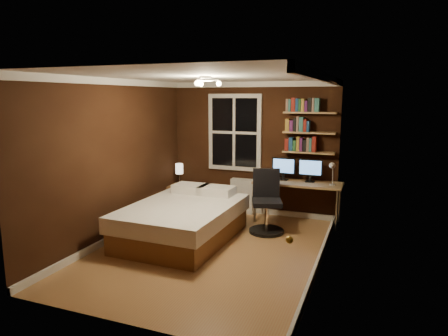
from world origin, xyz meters
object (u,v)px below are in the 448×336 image
(monitor_right, at_px, (310,171))
(desk_lamp, at_px, (332,174))
(nightstand, at_px, (180,198))
(radiator, at_px, (242,196))
(bed, at_px, (183,220))
(office_chair, at_px, (266,208))
(monitor_left, at_px, (284,169))
(bedside_lamp, at_px, (179,175))
(desk, at_px, (298,185))

(monitor_right, height_order, desk_lamp, desk_lamp)
(nightstand, height_order, monitor_right, monitor_right)
(radiator, bearing_deg, desk_lamp, -10.84)
(bed, height_order, monitor_right, monitor_right)
(radiator, relative_size, monitor_right, 1.58)
(bed, relative_size, nightstand, 4.26)
(monitor_right, bearing_deg, desk_lamp, -27.79)
(nightstand, height_order, office_chair, office_chair)
(nightstand, distance_m, monitor_right, 2.62)
(radiator, xyz_separation_m, monitor_left, (0.82, -0.11, 0.60))
(nightstand, relative_size, radiator, 0.74)
(bed, distance_m, bedside_lamp, 1.73)
(monitor_left, distance_m, monitor_right, 0.48)
(monitor_left, bearing_deg, office_chair, -97.15)
(monitor_left, bearing_deg, nightstand, -176.38)
(radiator, bearing_deg, monitor_left, -7.97)
(desk, bearing_deg, monitor_left, 164.49)
(radiator, distance_m, monitor_right, 1.43)
(radiator, bearing_deg, bedside_lamp, -168.80)
(radiator, bearing_deg, nightstand, -168.80)
(monitor_left, xyz_separation_m, desk_lamp, (0.88, -0.21, 0.02))
(nightstand, bearing_deg, monitor_right, -1.41)
(desk_lamp, bearing_deg, bedside_lamp, 178.42)
(radiator, distance_m, desk_lamp, 1.83)
(bedside_lamp, height_order, radiator, bedside_lamp)
(bedside_lamp, relative_size, monitor_right, 1.03)
(bedside_lamp, height_order, desk, bedside_lamp)
(desk, bearing_deg, radiator, 170.07)
(bed, distance_m, radiator, 1.76)
(nightstand, bearing_deg, radiator, 6.86)
(monitor_left, xyz_separation_m, monitor_right, (0.48, 0.00, 0.00))
(bed, bearing_deg, nightstand, 120.38)
(bed, height_order, bedside_lamp, bedside_lamp)
(monitor_right, bearing_deg, bedside_lamp, -177.07)
(bedside_lamp, relative_size, monitor_left, 1.03)
(nightstand, relative_size, desk_lamp, 1.13)
(bed, relative_size, desk_lamp, 4.82)
(radiator, xyz_separation_m, desk_lamp, (1.69, -0.32, 0.62))
(monitor_left, relative_size, monitor_right, 1.00)
(bedside_lamp, distance_m, radiator, 1.31)
(nightstand, xyz_separation_m, desk, (2.33, 0.05, 0.42))
(desk_lamp, relative_size, office_chair, 0.42)
(radiator, distance_m, monitor_left, 1.02)
(bed, distance_m, nightstand, 1.68)
(nightstand, distance_m, desk_lamp, 3.01)
(nightstand, distance_m, monitor_left, 2.16)
(bed, distance_m, office_chair, 1.40)
(bedside_lamp, distance_m, monitor_left, 2.06)
(radiator, height_order, monitor_right, monitor_right)
(desk, bearing_deg, nightstand, -178.72)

